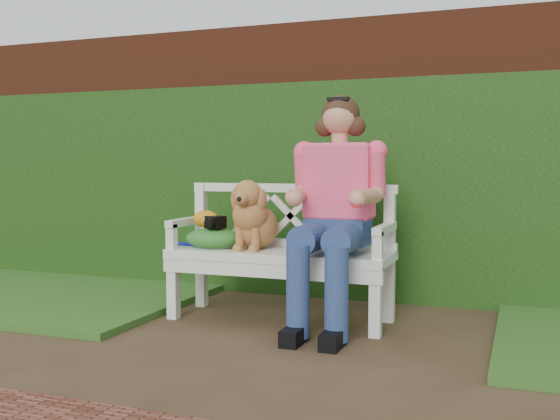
% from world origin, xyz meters
% --- Properties ---
extents(ground, '(60.00, 60.00, 0.00)m').
position_xyz_m(ground, '(0.00, 0.00, 0.00)').
color(ground, '#3E2B1A').
extents(brick_wall, '(10.00, 0.30, 2.20)m').
position_xyz_m(brick_wall, '(0.00, 1.90, 1.10)').
color(brick_wall, '#622916').
rests_on(brick_wall, ground).
extents(ivy_hedge, '(10.00, 0.18, 1.70)m').
position_xyz_m(ivy_hedge, '(0.00, 1.68, 0.85)').
color(ivy_hedge, '#2C6118').
rests_on(ivy_hedge, ground).
extents(grass_left, '(2.60, 2.00, 0.05)m').
position_xyz_m(grass_left, '(-2.40, 0.90, 0.03)').
color(grass_left, '#204617').
rests_on(grass_left, ground).
extents(garden_bench, '(1.65, 0.81, 0.48)m').
position_xyz_m(garden_bench, '(-0.29, 0.79, 0.24)').
color(garden_bench, white).
rests_on(garden_bench, ground).
extents(seated_woman, '(0.95, 1.05, 1.53)m').
position_xyz_m(seated_woman, '(0.11, 0.77, 0.77)').
color(seated_woman, red).
rests_on(seated_woman, ground).
extents(dog, '(0.43, 0.51, 0.48)m').
position_xyz_m(dog, '(-0.47, 0.77, 0.72)').
color(dog, '#B47147').
rests_on(dog, garden_bench).
extents(tennis_racket, '(0.58, 0.37, 0.03)m').
position_xyz_m(tennis_racket, '(-0.79, 0.77, 0.49)').
color(tennis_racket, white).
rests_on(tennis_racket, garden_bench).
extents(green_bag, '(0.43, 0.34, 0.14)m').
position_xyz_m(green_bag, '(-0.77, 0.74, 0.55)').
color(green_bag, '#2F7929').
rests_on(green_bag, garden_bench).
extents(camera_item, '(0.15, 0.14, 0.08)m').
position_xyz_m(camera_item, '(-0.74, 0.73, 0.66)').
color(camera_item, black).
rests_on(camera_item, green_bag).
extents(baseball_glove, '(0.21, 0.17, 0.12)m').
position_xyz_m(baseball_glove, '(-0.84, 0.77, 0.68)').
color(baseball_glove, orange).
rests_on(baseball_glove, green_bag).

